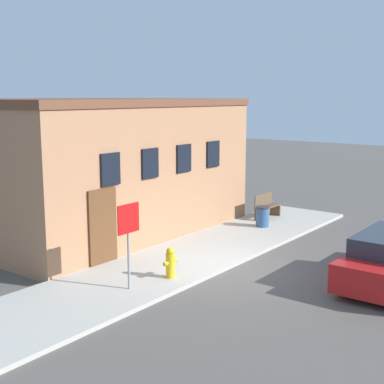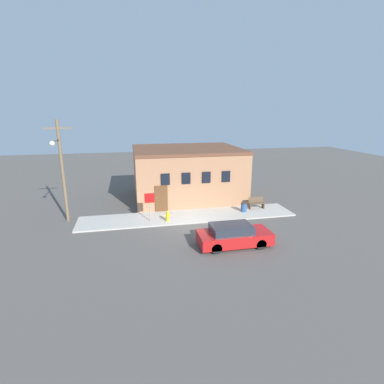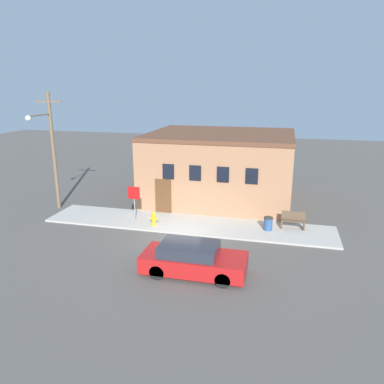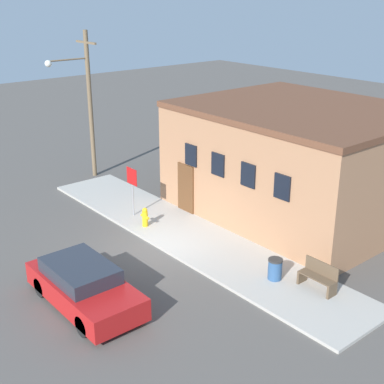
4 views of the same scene
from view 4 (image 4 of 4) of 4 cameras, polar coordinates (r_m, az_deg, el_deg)
ground_plane at (r=20.19m, az=-3.77°, el=-5.96°), size 80.00×80.00×0.00m
sidewalk at (r=20.98m, az=-0.49°, el=-4.67°), size 16.29×2.97×0.11m
brick_building at (r=23.15m, az=11.37°, el=3.39°), size 9.48×7.93×4.60m
fire_hydrant at (r=21.59m, az=-5.03°, el=-2.67°), size 0.49×0.23×0.79m
stop_sign at (r=22.28m, az=-6.40°, el=1.01°), size 0.70×0.06×2.09m
bench at (r=17.63m, az=13.33°, el=-8.80°), size 1.26×0.44×0.92m
trash_bin at (r=17.96m, az=8.85°, el=-8.11°), size 0.49×0.49×0.72m
utility_pole at (r=27.20m, az=-11.20°, el=9.71°), size 1.80×2.29×7.28m
parked_car at (r=16.81m, az=-11.47°, el=-9.76°), size 4.35×1.84×1.33m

